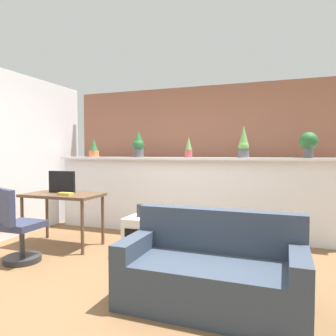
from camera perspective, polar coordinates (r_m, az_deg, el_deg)
The scene contains 16 objects.
ground_plane at distance 3.46m, azimuth -5.76°, elevation -19.82°, with size 12.00×12.00×0.00m, color brown.
divider_wall at distance 5.13m, azimuth 3.94°, elevation -5.34°, with size 4.74×0.16×1.22m, color silver.
plant_shelf at distance 5.04m, azimuth 3.84°, elevation 1.71°, with size 4.74×0.28×0.04m, color silver.
brick_wall_behind at distance 5.66m, azimuth 5.63°, elevation 1.91°, with size 4.74×0.10×2.50m, color #935B47.
potted_plant_0 at distance 5.80m, azimuth -13.22°, elevation 3.37°, with size 0.18×0.18×0.33m.
potted_plant_1 at distance 5.34m, azimuth -5.37°, elevation 4.29°, with size 0.20×0.20×0.44m.
potted_plant_2 at distance 5.01m, azimuth 3.71°, elevation 3.68°, with size 0.11×0.11×0.33m.
potted_plant_3 at distance 4.90m, azimuth 13.49°, elevation 4.35°, with size 0.17×0.17×0.49m.
potted_plant_4 at distance 4.84m, azimuth 24.05°, elevation 4.22°, with size 0.25×0.25×0.36m.
desk at distance 4.77m, azimuth -18.48°, elevation -5.42°, with size 1.10×0.60×0.75m.
tv_monitor at distance 4.85m, azimuth -18.63°, elevation -2.39°, with size 0.44×0.04×0.32m, color black.
office_chair at distance 4.28m, azimuth -25.62°, elevation -10.23°, with size 0.51×0.51×0.91m.
side_cube_shelf at distance 4.19m, azimuth -4.80°, elevation -12.21°, with size 0.40×0.41×0.50m.
vase_on_shelf at distance 4.15m, azimuth -5.08°, elevation -7.65°, with size 0.09×0.09×0.17m, color #2D2D33.
book_on_desk at distance 4.56m, azimuth -18.00°, elevation -4.48°, with size 0.20×0.12×0.04m, color gold.
couch at distance 2.92m, azimuth 7.99°, elevation -18.23°, with size 1.57×0.78×0.80m.
Camera 1 is at (1.39, -2.88, 1.33)m, focal length 33.75 mm.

